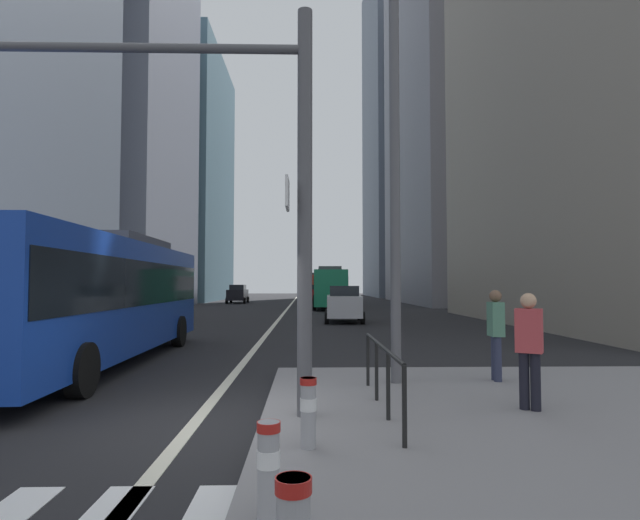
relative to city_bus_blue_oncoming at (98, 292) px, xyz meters
The scene contains 20 objects.
ground_plane 15.13m from the city_bus_blue_oncoming, 75.81° to the left, with size 160.00×160.00×0.00m, color black.
median_island 11.35m from the city_bus_blue_oncoming, 35.06° to the right, with size 9.00×10.00×0.15m, color gray.
lane_centre_line 24.90m from the city_bus_blue_oncoming, 81.48° to the left, with size 0.20×80.00×0.01m, color beige.
office_tower_left_mid 40.21m from the city_bus_blue_oncoming, 112.06° to the left, with size 13.07×16.71×50.20m, color slate.
office_tower_left_far 54.47m from the city_bus_blue_oncoming, 103.51° to the left, with size 13.63×20.72×30.84m, color slate.
office_tower_right_mid 50.87m from the city_bus_blue_oncoming, 63.58° to the left, with size 10.09×25.40×45.01m, color gray.
office_tower_right_far 77.00m from the city_bus_blue_oncoming, 73.46° to the left, with size 10.45×21.47×54.64m, color slate.
city_bus_blue_oncoming is the anchor object (origin of this frame).
city_bus_red_receding 30.49m from the city_bus_blue_oncoming, 76.50° to the left, with size 2.80×11.49×3.40m.
city_bus_red_distant 53.42m from the city_bus_blue_oncoming, 82.76° to the left, with size 2.91×10.91×3.40m.
car_oncoming_mid 41.17m from the city_bus_blue_oncoming, 92.87° to the left, with size 2.05×4.42×1.94m.
car_receding_near 15.96m from the city_bus_blue_oncoming, 62.80° to the left, with size 2.18×4.14×1.94m.
car_receding_far 43.59m from the city_bus_blue_oncoming, 82.07° to the left, with size 2.09×4.03×1.94m.
traffic_signal_gantry 6.92m from the city_bus_blue_oncoming, 60.82° to the right, with size 6.34×0.65×6.00m.
street_lamp_post 8.50m from the city_bus_blue_oncoming, 24.72° to the right, with size 5.50×0.32×8.00m.
bollard_left 10.31m from the city_bus_blue_oncoming, 60.56° to the right, with size 0.20×0.20×0.78m.
bollard_right 9.00m from the city_bus_blue_oncoming, 53.08° to the right, with size 0.20×0.20×0.81m.
pedestrian_railing 8.45m from the city_bus_blue_oncoming, 39.43° to the right, with size 0.06×3.69×0.98m.
pedestrian_waiting 10.29m from the city_bus_blue_oncoming, 31.90° to the right, with size 0.45×0.40×1.77m.
pedestrian_walking 9.61m from the city_bus_blue_oncoming, 18.91° to the right, with size 0.25×0.39×1.78m.
Camera 1 is at (1.67, -7.71, 2.06)m, focal length 28.69 mm.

